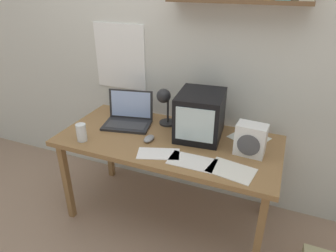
{
  "coord_description": "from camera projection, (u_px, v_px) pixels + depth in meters",
  "views": [
    {
      "loc": [
        0.7,
        -1.7,
        1.73
      ],
      "look_at": [
        0.0,
        0.0,
        0.8
      ],
      "focal_mm": 32.0,
      "sensor_mm": 36.0,
      "label": 1
    }
  ],
  "objects": [
    {
      "name": "open_notebook",
      "position": [
        192.0,
        162.0,
        1.84
      ],
      "size": [
        0.29,
        0.16,
        0.0
      ],
      "rotation": [
        0.0,
        0.0,
        -0.0
      ],
      "color": "silver",
      "rests_on": "corner_desk"
    },
    {
      "name": "printed_handout",
      "position": [
        158.0,
        154.0,
        1.92
      ],
      "size": [
        0.3,
        0.22,
        0.0
      ],
      "rotation": [
        0.0,
        0.0,
        0.32
      ],
      "color": "white",
      "rests_on": "corner_desk"
    },
    {
      "name": "crt_monitor",
      "position": [
        200.0,
        115.0,
        2.08
      ],
      "size": [
        0.34,
        0.39,
        0.32
      ],
      "rotation": [
        0.0,
        0.0,
        0.09
      ],
      "color": "black",
      "rests_on": "corner_desk"
    },
    {
      "name": "computer_mouse",
      "position": [
        149.0,
        139.0,
        2.07
      ],
      "size": [
        0.07,
        0.11,
        0.03
      ],
      "rotation": [
        0.0,
        0.0,
        -0.07
      ],
      "color": "gray",
      "rests_on": "corner_desk"
    },
    {
      "name": "desk_lamp",
      "position": [
        165.0,
        101.0,
        2.19
      ],
      "size": [
        0.13,
        0.18,
        0.3
      ],
      "rotation": [
        0.0,
        0.0,
        -0.11
      ],
      "color": "#232326",
      "rests_on": "corner_desk"
    },
    {
      "name": "ground_plane",
      "position": [
        168.0,
        214.0,
        2.42
      ],
      "size": [
        12.0,
        12.0,
        0.0
      ],
      "primitive_type": "plane",
      "color": "#9F806A"
    },
    {
      "name": "loose_paper_near_monitor",
      "position": [
        231.0,
        170.0,
        1.76
      ],
      "size": [
        0.29,
        0.22,
        0.0
      ],
      "rotation": [
        0.0,
        0.0,
        -0.17
      ],
      "color": "silver",
      "rests_on": "corner_desk"
    },
    {
      "name": "space_heater",
      "position": [
        251.0,
        140.0,
        1.88
      ],
      "size": [
        0.19,
        0.13,
        0.21
      ],
      "rotation": [
        0.0,
        0.0,
        -0.06
      ],
      "color": "white",
      "rests_on": "corner_desk"
    },
    {
      "name": "back_wall",
      "position": [
        192.0,
        39.0,
        2.2
      ],
      "size": [
        5.6,
        0.24,
        2.6
      ],
      "color": "silver",
      "rests_on": "ground_plane"
    },
    {
      "name": "laptop",
      "position": [
        129.0,
        116.0,
        2.3
      ],
      "size": [
        0.39,
        0.32,
        0.24
      ],
      "rotation": [
        0.0,
        0.0,
        0.21
      ],
      "color": "#232326",
      "rests_on": "corner_desk"
    },
    {
      "name": "corner_desk",
      "position": [
        168.0,
        146.0,
        2.13
      ],
      "size": [
        1.54,
        0.72,
        0.7
      ],
      "color": "olive",
      "rests_on": "ground_plane"
    },
    {
      "name": "loose_paper_near_laptop",
      "position": [
        249.0,
        138.0,
        2.11
      ],
      "size": [
        0.3,
        0.29,
        0.0
      ],
      "rotation": [
        0.0,
        0.0,
        -0.44
      ],
      "color": "silver",
      "rests_on": "corner_desk"
    },
    {
      "name": "juice_glass",
      "position": [
        82.0,
        133.0,
        2.06
      ],
      "size": [
        0.07,
        0.07,
        0.12
      ],
      "color": "white",
      "rests_on": "corner_desk"
    }
  ]
}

